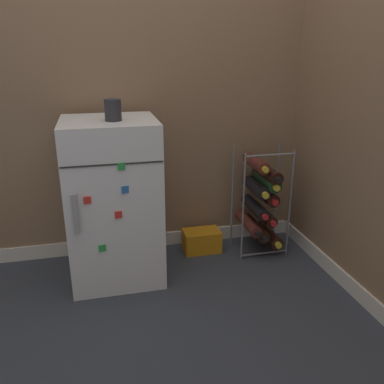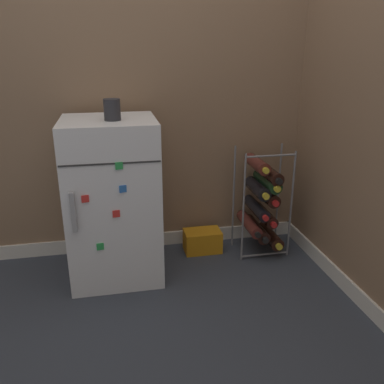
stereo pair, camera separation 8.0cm
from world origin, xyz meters
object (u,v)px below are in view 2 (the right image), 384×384
Objects in this scene: wine_rack at (262,202)px; fridge_top_cup at (112,110)px; mini_fridge at (113,200)px; soda_box at (202,241)px.

wine_rack is 6.34× the size of fridge_top_cup.
mini_fridge is 0.51m from fridge_top_cup.
fridge_top_cup reaches higher than mini_fridge.
fridge_top_cup is at bearing -158.13° from soda_box.
mini_fridge is at bearing -174.35° from wine_rack.
fridge_top_cup is (-0.88, -0.14, 0.62)m from wine_rack.
wine_rack is at bearing 5.65° from mini_fridge.
wine_rack is 2.90× the size of soda_box.
soda_box is (0.55, 0.16, -0.38)m from mini_fridge.
soda_box is (-0.36, 0.07, -0.27)m from wine_rack.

